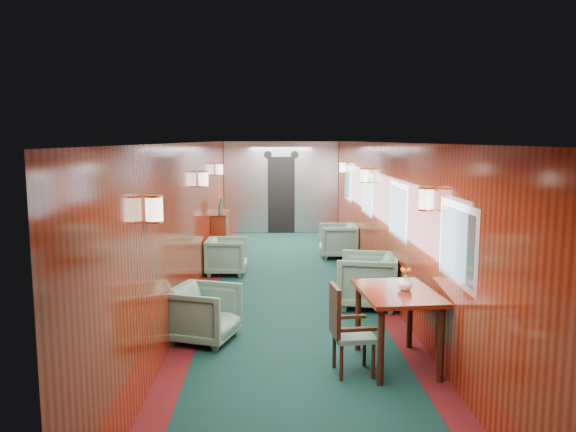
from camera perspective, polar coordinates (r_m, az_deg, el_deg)
The scene contains 12 objects.
room at distance 8.80m, azimuth 0.16°, elevation 2.50°, with size 12.00×12.10×2.40m.
bulkhead at distance 14.73m, azimuth -0.69°, elevation 2.89°, with size 2.98×0.17×2.39m.
windows_right at distance 9.24m, azimuth 9.36°, elevation 1.50°, with size 0.02×8.60×0.80m.
wall_sconces at distance 9.35m, azimuth 0.03°, elevation 3.77°, with size 2.97×7.97×0.25m.
dining_table at distance 6.23m, azimuth 11.05°, elevation -8.64°, with size 0.87×1.17×0.83m.
side_chair at distance 5.98m, azimuth 5.84°, elevation -11.08°, with size 0.47×0.49×0.95m.
credenza at distance 11.84m, azimuth -6.86°, elevation -1.82°, with size 0.33×1.05×1.22m.
flower_vase at distance 6.21m, azimuth 11.81°, elevation -6.64°, with size 0.16×0.16×0.17m, color white.
armchair_left_near at distance 7.00m, azimuth -8.50°, elevation -9.77°, with size 0.73×0.75×0.69m, color #204B3B.
armchair_left_far at distance 10.32m, azimuth -6.24°, elevation -4.07°, with size 0.71×0.73×0.66m, color #204B3B.
armchair_right_near at distance 8.38m, azimuth 8.08°, elevation -6.46°, with size 0.84×0.87×0.79m, color #204B3B.
armchair_right_far at distance 11.75m, azimuth 5.08°, elevation -2.52°, with size 0.74×0.77×0.70m, color #204B3B.
Camera 1 is at (-0.32, -8.75, 2.45)m, focal length 35.00 mm.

